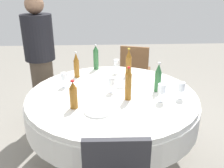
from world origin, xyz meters
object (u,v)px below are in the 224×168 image
Objects in this scene: bottle_amber_right at (128,84)px; wine_glass_left at (64,77)px; wine_glass_south at (162,89)px; bottle_amber_west at (129,63)px; dining_table at (112,107)px; bottle_green_south at (96,58)px; wine_glass_west at (116,64)px; plate_mid at (121,84)px; plate_front at (98,112)px; bottle_green_left at (158,78)px; bottle_amber_far at (76,66)px; bottle_amber_outer at (73,95)px; person_south at (41,63)px; wine_glass_mid at (112,82)px; wine_glass_near at (181,87)px; chair_left at (135,68)px.

bottle_amber_right is 2.06× the size of wine_glass_left.
bottle_amber_right is 0.29m from wine_glass_south.
bottle_amber_right is at bearing -96.83° from bottle_amber_west.
bottle_green_south reaches higher than dining_table.
bottle_green_south is 0.60m from wine_glass_left.
plate_mid is at bearing -85.99° from wine_glass_west.
bottle_amber_right reaches higher than plate_front.
wine_glass_south is (-0.01, -0.21, -0.01)m from bottle_green_left.
wine_glass_south is (0.77, -0.63, -0.01)m from bottle_amber_far.
wine_glass_west is at bearing 12.77° from bottle_amber_far.
bottle_amber_far is 0.99m from wine_glass_south.
plate_mid is at bearing 63.97° from dining_table.
bottle_amber_outer is 0.82× the size of bottle_green_south.
wine_glass_mid is at bearing -88.87° from person_south.
person_south is at bearing 139.21° from wine_glass_mid.
person_south reaches higher than wine_glass_south.
plate_mid is (0.46, -0.23, -0.12)m from bottle_amber_far.
dining_table is 9.94× the size of wine_glass_south.
bottle_green_south is at bearing 145.47° from bottle_amber_west.
bottle_green_left is (0.75, 0.30, 0.02)m from bottle_amber_outer.
wine_glass_left is 1.10m from wine_glass_near.
dining_table is 0.28m from plate_mid.
wine_glass_south reaches higher than plate_front.
bottle_amber_outer is 0.74m from wine_glass_south.
plate_front is (0.02, -1.05, -0.13)m from bottle_green_south.
chair_left is at bearing 67.32° from wine_glass_west.
wine_glass_near is at bearing -44.13° from bottle_green_left.
bottle_amber_far is 0.95× the size of bottle_green_south.
wine_glass_south is at bearing -24.39° from dining_table.
bottle_amber_west is at bearing 123.94° from wine_glass_near.
plate_front reaches higher than dining_table.
bottle_amber_outer is 0.24m from plate_front.
person_south is (-1.39, 0.85, -0.02)m from wine_glass_near.
wine_glass_near is at bearing -13.01° from dining_table.
bottle_green_left is 0.22m from wine_glass_south.
bottle_green_left is at bearing -72.07° from chair_left.
wine_glass_near is at bearing -15.55° from wine_glass_mid.
bottle_amber_right is at bearing -90.53° from person_south.
plate_mid is 0.61m from plate_front.
bottle_amber_west is (0.20, 0.45, 0.29)m from dining_table.
dining_table is at bearing -89.04° from wine_glass_mid.
wine_glass_near is (0.52, -0.68, -0.01)m from wine_glass_west.
bottle_amber_west is 0.97m from chair_left.
wine_glass_mid is at bearing -49.07° from bottle_amber_far.
bottle_amber_far reaches higher than wine_glass_mid.
bottle_amber_right is 0.67m from wine_glass_west.
wine_glass_mid is at bearing 129.23° from bottle_amber_right.
bottle_amber_outer is at bearing -87.36° from bottle_amber_far.
bottle_amber_right is 0.19× the size of person_south.
wine_glass_west is 0.18× the size of chair_left.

